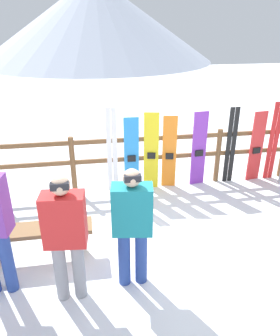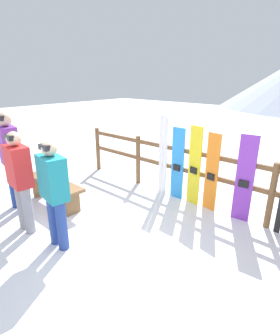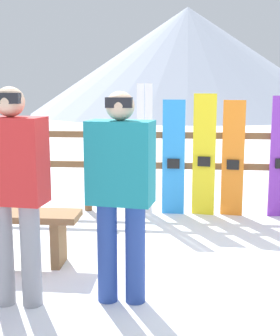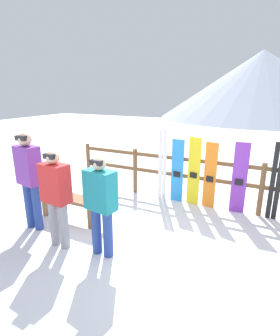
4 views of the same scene
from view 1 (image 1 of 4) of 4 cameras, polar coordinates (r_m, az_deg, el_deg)
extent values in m
plane|color=white|center=(4.91, 5.89, -14.24)|extent=(40.00, 40.00, 0.00)
cone|color=#B2BCD1|center=(27.76, -7.77, 24.25)|extent=(18.00, 18.00, 6.00)
cylinder|color=brown|center=(6.28, -11.60, 0.48)|extent=(0.10, 0.10, 1.11)
cylinder|color=brown|center=(6.36, 1.37, 1.34)|extent=(0.10, 0.10, 1.11)
cylinder|color=brown|center=(6.76, 13.40, 2.08)|extent=(0.10, 0.10, 1.11)
cube|color=brown|center=(6.34, 1.37, 1.80)|extent=(5.73, 0.05, 0.08)
cube|color=brown|center=(6.20, 1.41, 5.12)|extent=(5.73, 0.05, 0.08)
cube|color=brown|center=(4.73, -17.74, -10.24)|extent=(1.52, 0.36, 0.06)
cube|color=brown|center=(4.81, -10.48, -12.29)|extent=(0.08, 0.29, 0.43)
cylinder|color=gray|center=(4.09, -13.64, -17.08)|extent=(0.15, 0.15, 0.78)
cylinder|color=gray|center=(4.08, -10.59, -16.94)|extent=(0.15, 0.15, 0.78)
cube|color=red|center=(3.66, -13.09, -8.76)|extent=(0.49, 0.30, 0.62)
sphere|color=#D8B293|center=(3.46, -13.74, -2.99)|extent=(0.21, 0.21, 0.21)
cube|color=black|center=(3.39, -13.84, -3.08)|extent=(0.19, 0.07, 0.07)
cylinder|color=navy|center=(4.18, -2.76, -15.39)|extent=(0.15, 0.15, 0.77)
cylinder|color=navy|center=(4.20, 0.20, -15.10)|extent=(0.15, 0.15, 0.77)
cube|color=teal|center=(3.79, -1.37, -7.25)|extent=(0.50, 0.33, 0.61)
sphere|color=#D8B293|center=(3.59, -1.43, -1.73)|extent=(0.21, 0.21, 0.21)
cube|color=black|center=(3.52, -1.30, -1.79)|extent=(0.19, 0.07, 0.07)
cylinder|color=navy|center=(4.35, -22.08, -14.75)|extent=(0.15, 0.15, 0.87)
cube|color=white|center=(6.12, -5.38, 2.98)|extent=(0.09, 0.02, 1.64)
cube|color=white|center=(6.13, -4.40, 3.04)|extent=(0.09, 0.02, 1.64)
cube|color=#288CE0|center=(6.20, -1.50, 2.37)|extent=(0.28, 0.03, 1.45)
cube|color=black|center=(6.20, -1.45, 1.66)|extent=(0.16, 0.04, 0.12)
cube|color=yellow|center=(6.24, 1.96, 2.90)|extent=(0.28, 0.08, 1.52)
cube|color=black|center=(6.25, 2.00, 2.16)|extent=(0.16, 0.06, 0.12)
cube|color=orange|center=(6.33, 5.12, 2.75)|extent=(0.27, 0.08, 1.44)
cube|color=black|center=(6.33, 5.16, 2.06)|extent=(0.15, 0.06, 0.12)
cube|color=purple|center=(6.49, 10.22, 3.26)|extent=(0.29, 0.05, 1.50)
cube|color=black|center=(6.49, 10.25, 2.55)|extent=(0.16, 0.05, 0.12)
cube|color=black|center=(6.70, 15.14, 3.73)|extent=(0.09, 0.02, 1.55)
cube|color=black|center=(6.74, 15.95, 3.77)|extent=(0.09, 0.02, 1.55)
cube|color=red|center=(6.98, 19.62, 3.52)|extent=(0.30, 0.07, 1.45)
cube|color=black|center=(6.98, 19.64, 2.88)|extent=(0.17, 0.05, 0.12)
cube|color=red|center=(7.10, 21.85, 4.27)|extent=(0.09, 0.02, 1.62)
cube|color=red|center=(7.16, 22.57, 4.29)|extent=(0.09, 0.02, 1.62)
camera|label=2|loc=(3.89, 55.61, 3.19)|focal=28.00mm
camera|label=3|loc=(1.69, 54.77, -50.42)|focal=50.00mm
camera|label=4|loc=(2.64, 70.93, -5.89)|focal=28.00mm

